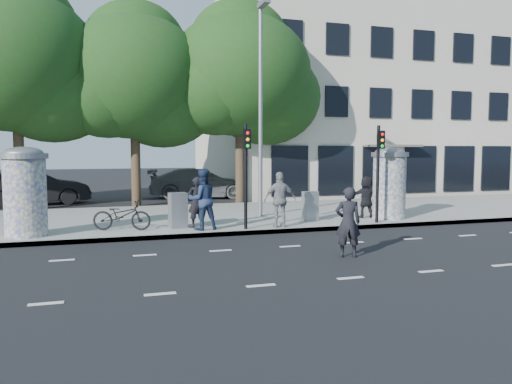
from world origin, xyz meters
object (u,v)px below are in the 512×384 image
object	(u,v)px
ped_e	(280,200)
car_right	(200,183)
ped_c	(202,199)
bicycle	(122,215)
ad_column_left	(25,190)
ad_column_right	(389,181)
car_mid	(34,188)
man_road	(348,222)
cabinet_left	(178,210)
street_lamp	(261,94)
ped_f	(366,197)
traffic_pole_near	(246,165)
traffic_pole_far	(379,163)
cabinet_right	(310,206)
ped_b	(197,202)

from	to	relation	value
ped_e	car_right	world-z (taller)	ped_e
ped_c	car_right	xyz separation A→B (m)	(2.16, 11.77, -0.31)
car_right	ped_c	bearing A→B (deg)	179.69
bicycle	car_right	size ratio (longest dim) A/B	0.32
ad_column_left	ad_column_right	world-z (taller)	same
ped_e	car_mid	bearing A→B (deg)	-45.44
ad_column_right	ped_c	size ratio (longest dim) A/B	1.35
man_road	cabinet_left	world-z (taller)	man_road
street_lamp	ped_f	distance (m)	5.54
ped_f	man_road	size ratio (longest dim) A/B	0.88
traffic_pole_near	ad_column_right	bearing A→B (deg)	8.89
traffic_pole_far	bicycle	world-z (taller)	traffic_pole_far
ad_column_left	street_lamp	world-z (taller)	street_lamp
traffic_pole_far	cabinet_right	world-z (taller)	traffic_pole_far
bicycle	car_mid	distance (m)	10.75
ped_b	street_lamp	bearing A→B (deg)	-155.10
ad_column_right	cabinet_right	bearing A→B (deg)	174.84
ad_column_right	bicycle	distance (m)	9.69
bicycle	car_mid	bearing A→B (deg)	36.62
ped_e	cabinet_left	world-z (taller)	ped_e
ped_f	bicycle	distance (m)	8.93
ped_f	car_right	distance (m)	11.59
man_road	car_right	bearing A→B (deg)	-71.52
man_road	traffic_pole_far	bearing A→B (deg)	-112.94
cabinet_left	car_mid	xyz separation A→B (m)	(-5.56, 10.11, 0.11)
ad_column_left	bicycle	world-z (taller)	ad_column_left
traffic_pole_far	cabinet_left	xyz separation A→B (m)	(-6.87, 0.90, -1.50)
street_lamp	ped_f	world-z (taller)	street_lamp
ad_column_right	ped_e	world-z (taller)	ad_column_right
man_road	car_right	distance (m)	16.17
traffic_pole_far	ped_f	world-z (taller)	traffic_pole_far
ad_column_left	cabinet_left	bearing A→B (deg)	2.45
ad_column_left	bicycle	distance (m)	2.91
ped_b	car_mid	world-z (taller)	ped_b
street_lamp	cabinet_right	xyz separation A→B (m)	(1.34, -1.66, -4.12)
ped_b	car_right	bearing A→B (deg)	-111.73
ped_f	car_right	xyz separation A→B (m)	(-4.28, 10.77, -0.12)
traffic_pole_near	cabinet_left	bearing A→B (deg)	156.46
ped_f	cabinet_right	distance (m)	2.35
traffic_pole_near	man_road	bearing A→B (deg)	-69.65
ad_column_left	traffic_pole_near	distance (m)	6.67
ped_b	cabinet_right	world-z (taller)	ped_b
ad_column_left	ped_f	size ratio (longest dim) A/B	1.69
ped_f	bicycle	xyz separation A→B (m)	(-8.92, -0.36, -0.31)
ped_c	ped_e	distance (m)	2.56
traffic_pole_far	car_mid	bearing A→B (deg)	138.46
ped_e	cabinet_left	bearing A→B (deg)	-8.81
traffic_pole_near	car_mid	distance (m)	13.46
ped_b	cabinet_right	size ratio (longest dim) A/B	1.58
man_road	cabinet_left	distance (m)	6.14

